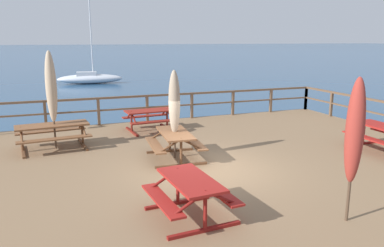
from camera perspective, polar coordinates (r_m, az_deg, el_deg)
name	(u,v)px	position (r m, az deg, el deg)	size (l,w,h in m)	color
ground_plane	(204,199)	(10.16, 1.89, -11.39)	(600.00, 600.00, 0.00)	navy
wooden_deck	(205,184)	(9.99, 1.91, -9.14)	(15.72, 12.54, 0.86)	#846647
railing_waterside_far	(147,103)	(15.32, -6.80, 3.07)	(15.52, 0.10, 1.09)	brown
picnic_table_mid_centre	(53,131)	(12.17, -20.32, -1.05)	(2.22, 1.59, 0.78)	brown
picnic_table_front_left	(190,190)	(7.11, -0.25, -9.95)	(1.51, 1.69, 0.78)	maroon
picnic_table_mid_left	(175,140)	(10.48, -2.58, -2.44)	(1.54, 1.85, 0.78)	brown
picnic_table_mid_right	(150,116)	(13.79, -6.43, 1.16)	(1.81, 1.52, 0.78)	maroon
patio_umbrella_tall_back_right	(51,87)	(11.95, -20.52, 5.15)	(0.32, 0.32, 2.96)	#4C3828
patio_umbrella_tall_mid_left	(355,132)	(7.21, 23.38, -1.15)	(0.32, 0.32, 2.66)	#4C3828
patio_umbrella_short_back	(174,103)	(10.33, -2.69, 3.13)	(0.32, 0.32, 2.48)	#4C3828
sailboat_distant	(90,78)	(37.23, -15.18, 6.62)	(6.14, 2.31, 7.72)	silver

